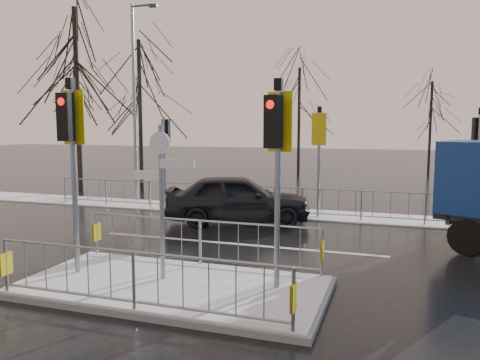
% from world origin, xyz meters
% --- Properties ---
extents(ground, '(120.00, 120.00, 0.00)m').
position_xyz_m(ground, '(0.00, 0.00, 0.00)').
color(ground, black).
rests_on(ground, ground).
extents(snow_verge, '(30.00, 2.00, 0.04)m').
position_xyz_m(snow_verge, '(0.00, 8.60, 0.02)').
color(snow_verge, white).
rests_on(snow_verge, ground).
extents(lane_markings, '(8.00, 11.38, 0.01)m').
position_xyz_m(lane_markings, '(0.00, -0.33, 0.00)').
color(lane_markings, silver).
rests_on(lane_markings, ground).
extents(traffic_island, '(6.00, 3.04, 4.15)m').
position_xyz_m(traffic_island, '(-0.01, 0.01, 0.39)').
color(traffic_island, slate).
rests_on(traffic_island, ground).
extents(far_kerb_fixtures, '(18.00, 0.65, 3.83)m').
position_xyz_m(far_kerb_fixtures, '(0.29, 8.09, 1.02)').
color(far_kerb_fixtures, gray).
rests_on(far_kerb_fixtures, ground).
extents(car_far_lane, '(5.15, 3.40, 1.63)m').
position_xyz_m(car_far_lane, '(-0.87, 6.52, 0.81)').
color(car_far_lane, black).
rests_on(car_far_lane, ground).
extents(tree_near_a, '(4.75, 4.75, 8.97)m').
position_xyz_m(tree_near_a, '(-10.50, 11.00, 6.11)').
color(tree_near_a, black).
rests_on(tree_near_a, ground).
extents(tree_near_b, '(4.00, 4.00, 7.55)m').
position_xyz_m(tree_near_b, '(-8.00, 12.50, 5.15)').
color(tree_near_b, black).
rests_on(tree_near_b, ground).
extents(tree_near_c, '(3.50, 3.50, 6.61)m').
position_xyz_m(tree_near_c, '(-12.50, 13.50, 4.50)').
color(tree_near_c, black).
rests_on(tree_near_c, ground).
extents(tree_far_a, '(3.75, 3.75, 7.08)m').
position_xyz_m(tree_far_a, '(-2.00, 22.00, 4.82)').
color(tree_far_a, black).
rests_on(tree_far_a, ground).
extents(tree_far_b, '(3.25, 3.25, 6.14)m').
position_xyz_m(tree_far_b, '(6.00, 24.00, 4.18)').
color(tree_far_b, black).
rests_on(tree_far_b, ground).
extents(street_lamp_left, '(1.25, 0.18, 8.20)m').
position_xyz_m(street_lamp_left, '(-6.43, 9.50, 4.49)').
color(street_lamp_left, gray).
rests_on(street_lamp_left, ground).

